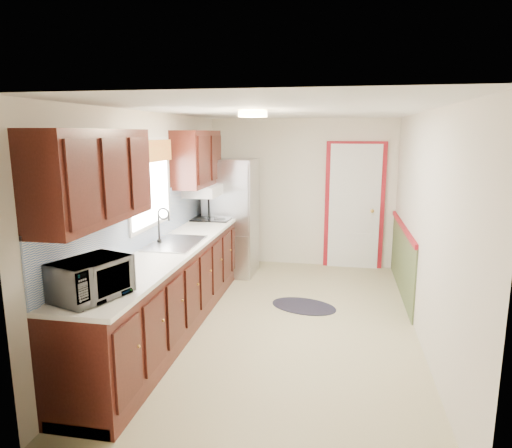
% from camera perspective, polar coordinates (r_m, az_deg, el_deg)
% --- Properties ---
extents(room_shell, '(3.20, 5.20, 2.52)m').
position_cam_1_polar(room_shell, '(5.08, 3.35, 0.31)').
color(room_shell, tan).
rests_on(room_shell, ground).
extents(kitchen_run, '(0.63, 4.00, 2.20)m').
position_cam_1_polar(kitchen_run, '(5.19, -10.82, -4.06)').
color(kitchen_run, '#34100B').
rests_on(kitchen_run, ground).
extents(back_wall_trim, '(1.12, 2.30, 2.08)m').
position_cam_1_polar(back_wall_trim, '(7.28, 13.32, 0.89)').
color(back_wall_trim, maroon).
rests_on(back_wall_trim, ground).
extents(ceiling_fixture, '(0.30, 0.30, 0.06)m').
position_cam_1_polar(ceiling_fixture, '(4.84, -0.42, 13.60)').
color(ceiling_fixture, '#FFD88C').
rests_on(ceiling_fixture, room_shell).
extents(microwave, '(0.47, 0.62, 0.37)m').
position_cam_1_polar(microwave, '(3.65, -19.94, -5.97)').
color(microwave, white).
rests_on(microwave, kitchen_run).
extents(refrigerator, '(0.76, 0.75, 1.78)m').
position_cam_1_polar(refrigerator, '(7.05, -3.09, 0.87)').
color(refrigerator, '#B7B7BC').
rests_on(refrigerator, ground).
extents(rug, '(0.96, 0.77, 0.01)m').
position_cam_1_polar(rug, '(5.92, 5.98, -10.17)').
color(rug, black).
rests_on(rug, ground).
extents(cooktop, '(0.54, 0.65, 0.02)m').
position_cam_1_polar(cooktop, '(6.71, -5.29, 0.82)').
color(cooktop, black).
rests_on(cooktop, kitchen_run).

